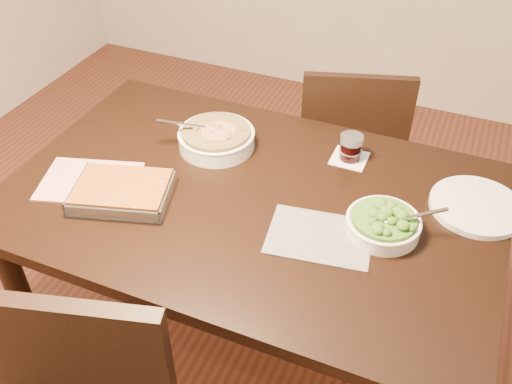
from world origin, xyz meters
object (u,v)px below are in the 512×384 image
Objects in this scene: dinner_plate at (477,206)px; chair_far at (349,148)px; broccoli_bowl at (383,224)px; table at (251,220)px; baking_dish at (122,192)px; wine_tumbler at (351,147)px; stew_bowl at (216,138)px.

chair_far reaches higher than dinner_plate.
table is at bearing 179.62° from broccoli_bowl.
baking_dish is at bearing 46.20° from chair_far.
table is 0.38m from wine_tumbler.
stew_bowl reaches higher than wine_tumbler.
broccoli_bowl is 0.29m from dinner_plate.
baking_dish is 1.03m from chair_far.
chair_far is at bearing 80.99° from table.
baking_dish is (-0.13, -0.34, -0.01)m from stew_bowl.
table is at bearing -42.57° from stew_bowl.
table is at bearing -162.50° from dinner_plate.
baking_dish is at bearing -159.65° from dinner_plate.
wine_tumbler is at bearing 13.69° from stew_bowl.
dinner_plate is (0.93, 0.34, -0.02)m from baking_dish.
stew_bowl is 0.97× the size of dinner_plate.
chair_far is (-0.26, 0.73, -0.30)m from broccoli_bowl.
broccoli_bowl is 0.84× the size of dinner_plate.
wine_tumbler is 0.31× the size of dinner_plate.
stew_bowl is (-0.20, 0.18, 0.13)m from table.
broccoli_bowl is at bearing 92.79° from chair_far.
broccoli_bowl reaches higher than table.
chair_far is at bearing 131.98° from dinner_plate.
table is 0.64m from dinner_plate.
stew_bowl is 0.80× the size of baking_dish.
dinner_plate is 0.78m from chair_far.
wine_tumbler reaches higher than dinner_plate.
stew_bowl is at bearing 137.43° from table.
stew_bowl is at bearing 43.10° from chair_far.
stew_bowl reaches higher than baking_dish.
broccoli_bowl is 0.72m from baking_dish.
wine_tumbler is (0.54, 0.44, 0.02)m from baking_dish.
stew_bowl is at bearing -179.44° from dinner_plate.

